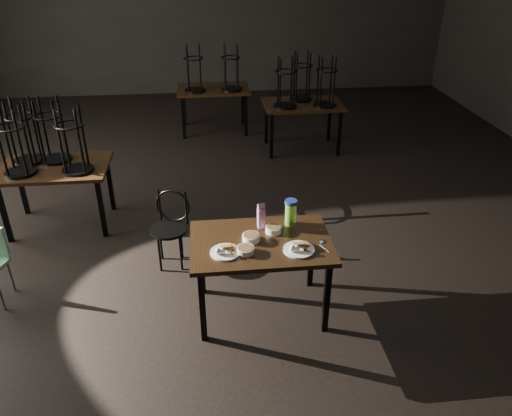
{
  "coord_description": "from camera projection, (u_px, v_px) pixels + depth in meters",
  "views": [
    {
      "loc": [
        -0.17,
        -4.77,
        3.04
      ],
      "look_at": [
        0.25,
        -0.84,
        0.85
      ],
      "focal_mm": 35.0,
      "sensor_mm": 36.0,
      "label": 1
    }
  ],
  "objects": [
    {
      "name": "bowl_far",
      "position": [
        274.0,
        229.0,
        4.33
      ],
      "size": [
        0.14,
        0.14,
        0.06
      ],
      "color": "white",
      "rests_on": "main_table"
    },
    {
      "name": "plate_left",
      "position": [
        225.0,
        251.0,
        4.05
      ],
      "size": [
        0.25,
        0.25,
        0.08
      ],
      "color": "white",
      "rests_on": "main_table"
    },
    {
      "name": "bentwood_chair",
      "position": [
        171.0,
        222.0,
        5.04
      ],
      "size": [
        0.41,
        0.41,
        0.79
      ],
      "rotation": [
        0.0,
        0.0,
        -0.3
      ],
      "color": "black",
      "rests_on": "ground"
    },
    {
      "name": "room",
      "position": [
        212.0,
        22.0,
        4.51
      ],
      "size": [
        12.0,
        12.04,
        3.22
      ],
      "color": "black",
      "rests_on": "ground"
    },
    {
      "name": "plate_right",
      "position": [
        299.0,
        248.0,
        4.08
      ],
      "size": [
        0.26,
        0.26,
        0.08
      ],
      "color": "white",
      "rests_on": "main_table"
    },
    {
      "name": "bowl_big",
      "position": [
        245.0,
        250.0,
        4.05
      ],
      "size": [
        0.15,
        0.15,
        0.05
      ],
      "color": "white",
      "rests_on": "main_table"
    },
    {
      "name": "bowl_near",
      "position": [
        251.0,
        238.0,
        4.21
      ],
      "size": [
        0.15,
        0.15,
        0.06
      ],
      "color": "white",
      "rests_on": "main_table"
    },
    {
      "name": "bg_table_right",
      "position": [
        303.0,
        102.0,
        7.61
      ],
      "size": [
        1.2,
        0.8,
        1.48
      ],
      "color": "black",
      "rests_on": "ground"
    },
    {
      "name": "bg_table_far",
      "position": [
        213.0,
        89.0,
        8.35
      ],
      "size": [
        1.2,
        0.8,
        1.48
      ],
      "color": "black",
      "rests_on": "ground"
    },
    {
      "name": "juice_carton",
      "position": [
        261.0,
        216.0,
        4.36
      ],
      "size": [
        0.07,
        0.07,
        0.24
      ],
      "color": "#8B1974",
      "rests_on": "main_table"
    },
    {
      "name": "spoon",
      "position": [
        322.0,
        242.0,
        4.2
      ],
      "size": [
        0.06,
        0.2,
        0.01
      ],
      "color": "silver",
      "rests_on": "main_table"
    },
    {
      "name": "water_bottle",
      "position": [
        291.0,
        212.0,
        4.4
      ],
      "size": [
        0.11,
        0.11,
        0.24
      ],
      "color": "#7ED03D",
      "rests_on": "main_table"
    },
    {
      "name": "bg_table_left",
      "position": [
        50.0,
        162.0,
        5.55
      ],
      "size": [
        1.2,
        0.8,
        1.48
      ],
      "color": "black",
      "rests_on": "ground"
    },
    {
      "name": "main_table",
      "position": [
        261.0,
        249.0,
        4.26
      ],
      "size": [
        1.2,
        0.8,
        0.75
      ],
      "color": "black",
      "rests_on": "ground"
    }
  ]
}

